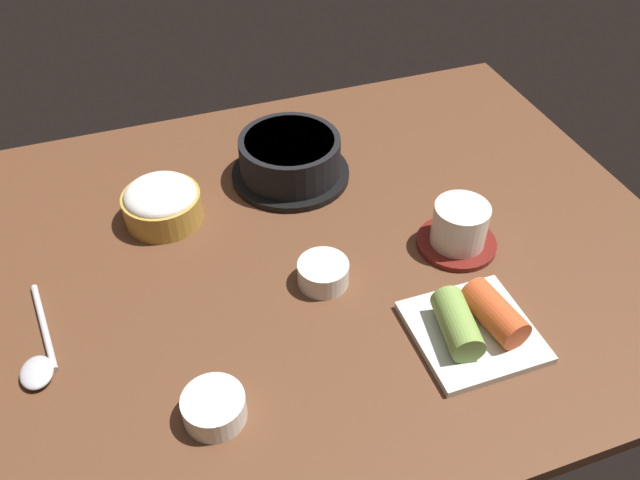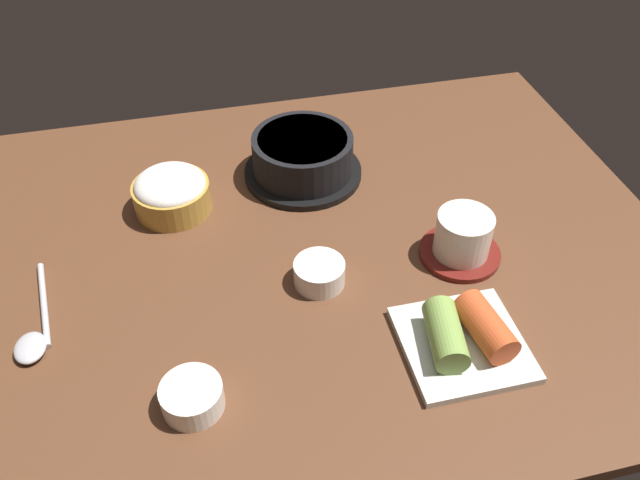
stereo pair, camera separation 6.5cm
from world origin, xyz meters
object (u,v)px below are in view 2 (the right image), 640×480
Objects in this scene: rice_bowl at (171,192)px; kimchi_plate at (464,336)px; tea_cup_with_saucer at (463,238)px; banchan_cup_center at (319,273)px; stone_pot at (303,157)px; side_bowl_near at (192,396)px; spoon at (34,334)px.

rice_bowl reaches higher than kimchi_plate.
tea_cup_with_saucer is 1.64× the size of banchan_cup_center.
banchan_cup_center is 19.45cm from kimchi_plate.
stone_pot is at bearing 126.61° from tea_cup_with_saucer.
kimchi_plate is 2.06× the size of side_bowl_near.
side_bowl_near is (-30.83, -0.68, -0.21)cm from kimchi_plate.
rice_bowl reaches higher than side_bowl_near.
tea_cup_with_saucer reaches higher than side_bowl_near.
banchan_cup_center is 0.47× the size of kimchi_plate.
kimchi_plate is (-5.54, -14.33, -1.21)cm from tea_cup_with_saucer.
rice_bowl reaches higher than spoon.
kimchi_plate is 30.84cm from side_bowl_near.
stone_pot is 27.47cm from tea_cup_with_saucer.
tea_cup_with_saucer is 0.65× the size of spoon.
kimchi_plate is at bearing -14.99° from spoon.
banchan_cup_center is (-2.80, -22.50, -1.68)cm from stone_pot.
rice_bowl is at bearing 131.65° from banchan_cup_center.
banchan_cup_center is at bearing -178.64° from tea_cup_with_saucer.
side_bowl_near is 21.86cm from spoon.
side_bowl_near is (-17.20, -14.55, -0.02)cm from banchan_cup_center.
tea_cup_with_saucer is at bearing -27.20° from rice_bowl.
rice_bowl is 0.79× the size of kimchi_plate.
stone_pot is at bearing 10.11° from rice_bowl.
tea_cup_with_saucer is at bearing 22.42° from side_bowl_near.
spoon is (-34.34, -1.02, -1.08)cm from banchan_cup_center.
rice_bowl is 1.67× the size of banchan_cup_center.
kimchi_plate is 0.84× the size of spoon.
spoon is at bearing -178.29° from banchan_cup_center.
rice_bowl is 40.56cm from tea_cup_with_saucer.
spoon is (-53.51, -1.48, -2.48)cm from tea_cup_with_saucer.
stone_pot is 1.09× the size of spoon.
kimchi_plate is (13.63, -13.87, 0.19)cm from banchan_cup_center.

